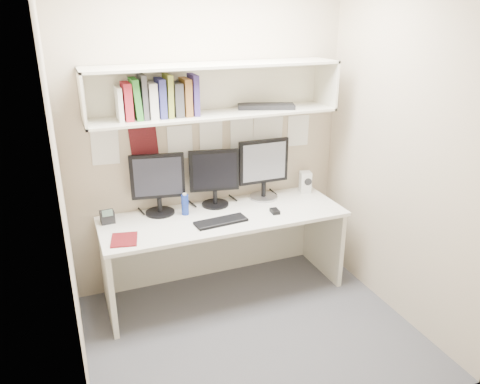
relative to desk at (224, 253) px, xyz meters
name	(u,v)px	position (x,y,z in m)	size (l,w,h in m)	color
floor	(253,334)	(0.00, -0.65, -0.37)	(2.40, 2.00, 0.01)	#46464B
wall_back	(209,137)	(0.00, 0.35, 0.93)	(2.40, 0.02, 2.60)	tan
wall_front	(339,236)	(0.00, -1.65, 0.93)	(2.40, 0.02, 2.60)	tan
wall_left	(63,198)	(-1.20, -0.65, 0.93)	(0.02, 2.00, 2.60)	tan
wall_right	(403,153)	(1.20, -0.65, 0.93)	(0.02, 2.00, 2.60)	tan
desk	(224,253)	(0.00, 0.00, 0.00)	(2.00, 0.70, 0.73)	white
overhead_hutch	(213,89)	(0.00, 0.21, 1.35)	(2.00, 0.38, 0.40)	beige
pinned_papers	(209,143)	(0.00, 0.34, 0.88)	(1.92, 0.01, 0.48)	white
monitor_left	(158,182)	(-0.48, 0.22, 0.64)	(0.43, 0.24, 0.51)	black
monitor_center	(214,176)	(0.00, 0.22, 0.63)	(0.42, 0.23, 0.49)	black
monitor_right	(264,167)	(0.46, 0.22, 0.65)	(0.46, 0.25, 0.53)	#A5A5AA
keyboard	(221,221)	(-0.07, -0.15, 0.37)	(0.42, 0.15, 0.02)	black
mouse	(275,211)	(0.41, -0.13, 0.38)	(0.06, 0.10, 0.03)	black
speaker	(305,182)	(0.87, 0.20, 0.46)	(0.12, 0.12, 0.19)	silver
blue_bottle	(185,204)	(-0.29, 0.12, 0.45)	(0.06, 0.06, 0.19)	navy
maroon_notebook	(124,240)	(-0.83, -0.18, 0.37)	(0.19, 0.23, 0.01)	maroon
desk_phone	(107,217)	(-0.90, 0.18, 0.41)	(0.11, 0.10, 0.13)	black
book_stack	(158,98)	(-0.45, 0.17, 1.32)	(0.60, 0.20, 0.32)	white
hutch_tray	(266,106)	(0.45, 0.19, 1.19)	(0.47, 0.18, 0.03)	black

